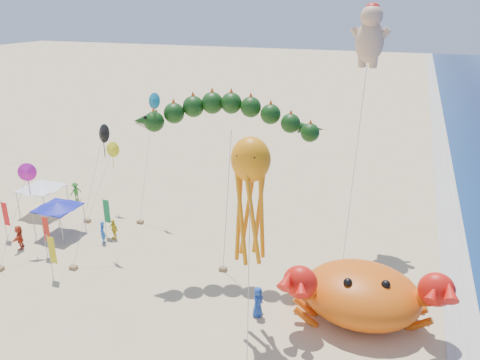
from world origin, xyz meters
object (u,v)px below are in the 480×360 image
dragon_kite (229,121)px  octopus_kite (250,191)px  crab_inflatable (361,293)px  canopy_white (41,186)px  cherub_kite (370,35)px  canopy_blue (57,205)px

dragon_kite → octopus_kite: dragon_kite is taller
crab_inflatable → canopy_white: size_ratio=2.66×
cherub_kite → crab_inflatable: bearing=-80.6°
canopy_blue → dragon_kite: bearing=1.1°
crab_inflatable → canopy_blue: size_ratio=2.85×
canopy_white → octopus_kite: bearing=-20.4°
dragon_kite → cherub_kite: (7.29, 8.39, 4.84)m
canopy_blue → cherub_kite: bearing=21.9°
cherub_kite → canopy_white: bearing=-167.1°
dragon_kite → canopy_white: (-18.33, 2.54, -7.78)m
crab_inflatable → cherub_kite: bearing=99.4°
dragon_kite → cherub_kite: cherub_kite is taller
octopus_kite → canopy_blue: (-17.57, 5.23, -5.66)m
crab_inflatable → cherub_kite: 17.66m
crab_inflatable → octopus_kite: 8.99m
canopy_blue → canopy_white: size_ratio=0.93×
canopy_blue → canopy_white: same height
octopus_kite → canopy_blue: size_ratio=3.46×
dragon_kite → canopy_blue: 16.23m
cherub_kite → canopy_blue: (-21.53, -8.67, -12.61)m
cherub_kite → octopus_kite: 16.04m
dragon_kite → canopy_white: size_ratio=3.44×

